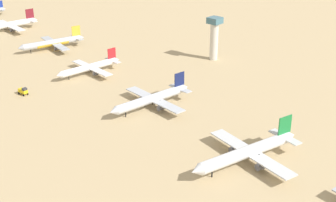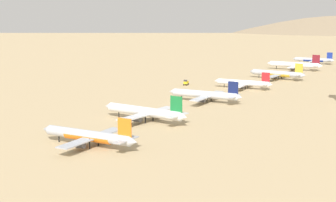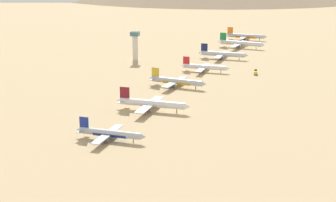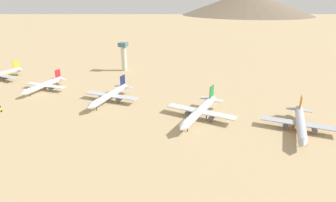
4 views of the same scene
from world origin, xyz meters
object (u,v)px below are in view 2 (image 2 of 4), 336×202
at_px(parked_jet_2, 277,74).
at_px(parked_jet_6, 89,136).
at_px(parked_jet_4, 206,95).
at_px(parked_jet_5, 145,112).
at_px(parked_jet_0, 314,60).
at_px(service_truck, 186,82).
at_px(parked_jet_3, 244,83).
at_px(parked_jet_1, 295,65).

height_order(parked_jet_2, parked_jet_6, parked_jet_6).
xyz_separation_m(parked_jet_4, parked_jet_5, (10.98, 59.84, 0.36)).
height_order(parked_jet_0, parked_jet_6, parked_jet_6).
distance_m(parked_jet_6, service_truck, 168.87).
relative_size(parked_jet_0, parked_jet_3, 0.95).
distance_m(parked_jet_2, parked_jet_3, 54.45).
distance_m(parked_jet_2, parked_jet_5, 171.86).
height_order(parked_jet_1, parked_jet_6, parked_jet_1).
xyz_separation_m(parked_jet_0, service_truck, (64.37, 166.66, -1.61)).
bearing_deg(service_truck, parked_jet_5, 100.47).
height_order(parked_jet_0, parked_jet_3, parked_jet_3).
bearing_deg(parked_jet_1, service_truck, 63.53).
height_order(parked_jet_1, parked_jet_3, parked_jet_1).
bearing_deg(parked_jet_6, parked_jet_1, -97.34).
height_order(parked_jet_2, service_truck, parked_jet_2).
distance_m(parked_jet_0, parked_jet_5, 286.71).
xyz_separation_m(parked_jet_0, parked_jet_1, (8.43, 54.32, 0.88)).
xyz_separation_m(parked_jet_2, service_truck, (52.77, 52.16, -2.17)).
height_order(parked_jet_3, parked_jet_5, parked_jet_5).
bearing_deg(parked_jet_5, parked_jet_1, -98.52).
height_order(parked_jet_3, service_truck, parked_jet_3).
distance_m(parked_jet_5, service_truck, 118.85).
height_order(parked_jet_2, parked_jet_4, parked_jet_4).
bearing_deg(service_truck, parked_jet_1, -116.47).
xyz_separation_m(parked_jet_1, parked_jet_4, (23.37, 169.34, -0.14)).
height_order(parked_jet_0, service_truck, parked_jet_0).
relative_size(parked_jet_3, parked_jet_4, 0.89).
relative_size(parked_jet_5, service_truck, 9.18).
bearing_deg(parked_jet_1, parked_jet_5, 81.48).
xyz_separation_m(parked_jet_2, parked_jet_6, (32.92, 219.84, 0.19)).
bearing_deg(parked_jet_3, parked_jet_0, -98.05).
height_order(parked_jet_1, parked_jet_5, parked_jet_5).
bearing_deg(parked_jet_4, parked_jet_2, -100.48).
distance_m(parked_jet_3, parked_jet_6, 168.05).
bearing_deg(parked_jet_1, parked_jet_3, 82.33).
height_order(parked_jet_3, parked_jet_4, parked_jet_4).
distance_m(parked_jet_1, service_truck, 125.52).
xyz_separation_m(parked_jet_3, parked_jet_4, (8.10, 56.07, 0.50)).
bearing_deg(parked_jet_6, parked_jet_0, -97.58).
relative_size(parked_jet_1, parked_jet_2, 1.07).
bearing_deg(parked_jet_2, parked_jet_3, 77.16).
bearing_deg(service_truck, parked_jet_2, -135.33).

